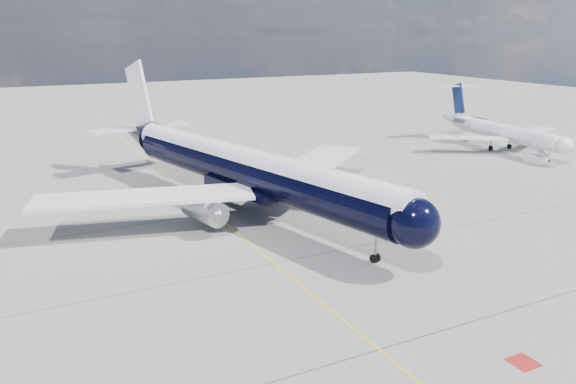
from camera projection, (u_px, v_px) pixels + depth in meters
ground at (199, 202)px, 64.47m from camera, size 320.00×320.00×0.00m
taxiway_centerline at (214, 214)px, 60.19m from camera, size 0.16×160.00×0.01m
red_marking at (523, 362)px, 33.17m from camera, size 1.60×1.60×0.01m
main_airliner at (241, 168)px, 60.32m from camera, size 42.20×52.16×15.25m
regional_jet at (498, 130)px, 92.68m from camera, size 25.65×29.58×10.01m
boarding_stair at (536, 158)px, 84.05m from camera, size 2.42×2.98×3.19m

